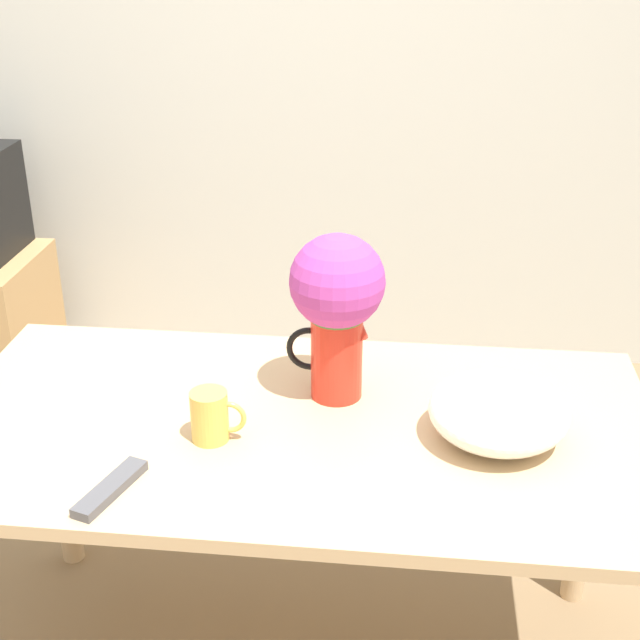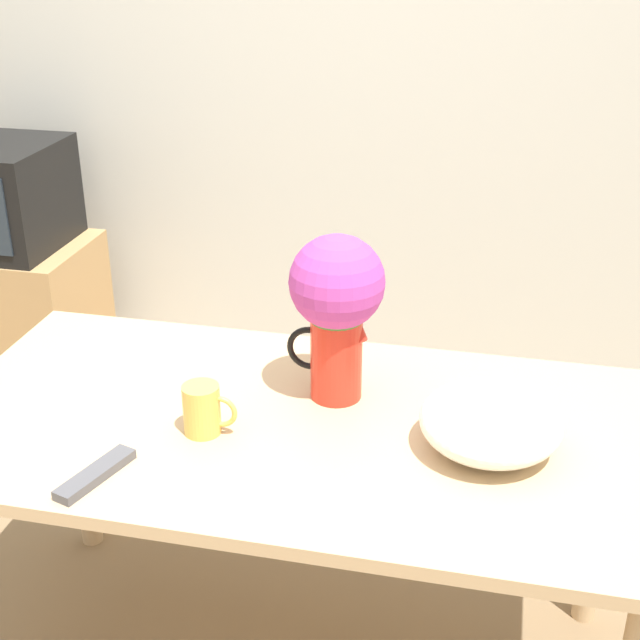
{
  "view_description": "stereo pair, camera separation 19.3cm",
  "coord_description": "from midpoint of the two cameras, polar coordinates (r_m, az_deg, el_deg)",
  "views": [
    {
      "loc": [
        0.46,
        -1.46,
        1.73
      ],
      "look_at": [
        0.27,
        0.27,
        0.91
      ],
      "focal_mm": 50.0,
      "sensor_mm": 36.0,
      "label": 1
    },
    {
      "loc": [
        0.65,
        -1.43,
        1.73
      ],
      "look_at": [
        0.27,
        0.27,
        0.91
      ],
      "focal_mm": 50.0,
      "sensor_mm": 36.0,
      "label": 2
    }
  ],
  "objects": [
    {
      "name": "remote_control",
      "position": [
        1.77,
        -16.4,
        -10.41
      ],
      "size": [
        0.1,
        0.19,
        0.02
      ],
      "color": "#4C4C51",
      "rests_on": "table"
    },
    {
      "name": "table",
      "position": [
        1.97,
        -4.33,
        -8.86
      ],
      "size": [
        1.54,
        0.8,
        0.72
      ],
      "color": "tan",
      "rests_on": "ground_plane"
    },
    {
      "name": "coffee_mug",
      "position": [
        1.85,
        -9.98,
        -6.16
      ],
      "size": [
        0.12,
        0.08,
        0.11
      ],
      "color": "gold",
      "rests_on": "table"
    },
    {
      "name": "white_bowl",
      "position": [
        1.84,
        8.42,
        -5.9
      ],
      "size": [
        0.29,
        0.29,
        0.13
      ],
      "color": "white",
      "rests_on": "table"
    },
    {
      "name": "wall_back",
      "position": [
        3.44,
        -3.11,
        18.12
      ],
      "size": [
        8.0,
        0.05,
        2.6
      ],
      "color": "silver",
      "rests_on": "ground_plane"
    },
    {
      "name": "flower_vase",
      "position": [
        1.9,
        -1.81,
        1.29
      ],
      "size": [
        0.22,
        0.21,
        0.38
      ],
      "color": "red",
      "rests_on": "table"
    }
  ]
}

